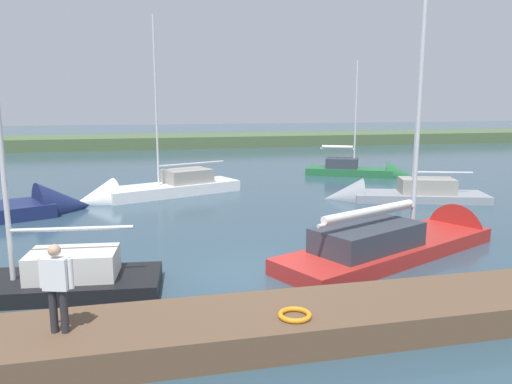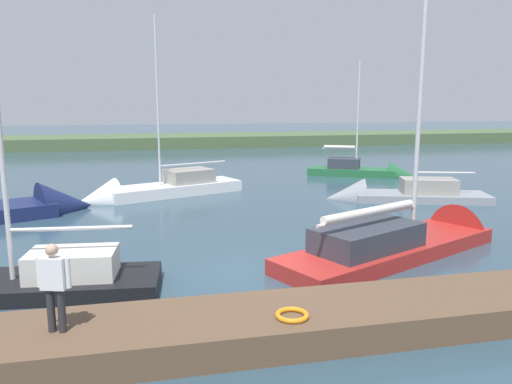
% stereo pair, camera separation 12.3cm
% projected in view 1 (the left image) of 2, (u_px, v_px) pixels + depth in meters
% --- Properties ---
extents(ground_plane, '(200.00, 200.00, 0.00)m').
position_uv_depth(ground_plane, '(255.00, 271.00, 14.00)').
color(ground_plane, '#2D4756').
extents(far_shoreline, '(180.00, 8.00, 2.40)m').
position_uv_depth(far_shoreline, '(170.00, 146.00, 54.41)').
color(far_shoreline, '#4C603D').
rests_on(far_shoreline, ground_plane).
extents(dock_pier, '(25.07, 2.15, 0.62)m').
position_uv_depth(dock_pier, '(299.00, 322.00, 10.07)').
color(dock_pier, brown).
rests_on(dock_pier, ground_plane).
extents(life_ring_buoy, '(0.66, 0.66, 0.10)m').
position_uv_depth(life_ring_buoy, '(295.00, 315.00, 9.55)').
color(life_ring_buoy, orange).
rests_on(life_ring_buoy, dock_pier).
extents(sailboat_far_right, '(9.76, 6.07, 9.90)m').
position_uv_depth(sailboat_far_right, '(418.00, 241.00, 16.20)').
color(sailboat_far_right, '#B22823').
rests_on(sailboat_far_right, ground_plane).
extents(sailboat_inner_slip, '(8.68, 5.14, 9.88)m').
position_uv_depth(sailboat_inner_slip, '(151.00, 193.00, 25.03)').
color(sailboat_inner_slip, white).
rests_on(sailboat_inner_slip, ground_plane).
extents(sailboat_mid_channel, '(6.98, 4.81, 8.28)m').
position_uv_depth(sailboat_mid_channel, '(366.00, 173.00, 32.33)').
color(sailboat_mid_channel, '#236638').
rests_on(sailboat_mid_channel, ground_plane).
extents(sailboat_behind_pier, '(8.06, 4.34, 8.96)m').
position_uv_depth(sailboat_behind_pier, '(390.00, 197.00, 24.33)').
color(sailboat_behind_pier, gray).
rests_on(sailboat_behind_pier, ground_plane).
extents(person_on_dock, '(0.61, 0.34, 1.65)m').
position_uv_depth(person_on_dock, '(57.00, 282.00, 8.77)').
color(person_on_dock, '#28282D').
rests_on(person_on_dock, dock_pier).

